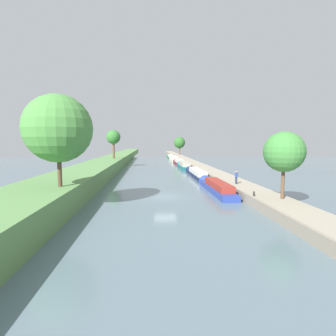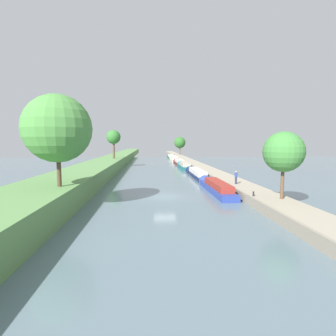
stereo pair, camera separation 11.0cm
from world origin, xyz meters
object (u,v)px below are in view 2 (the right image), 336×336
(narrowboat_navy, at_px, (196,173))
(person_walking, at_px, (236,177))
(narrowboat_teal, at_px, (184,166))
(mooring_bollard_far, at_px, (174,154))
(narrowboat_blue, at_px, (215,187))
(mooring_bollard_near, at_px, (253,194))
(narrowboat_cream, at_px, (174,159))
(narrowboat_green, at_px, (171,157))
(narrowboat_maroon, at_px, (179,162))

(narrowboat_navy, relative_size, person_walking, 9.28)
(narrowboat_teal, xyz_separation_m, person_walking, (2.80, -30.37, 1.16))
(mooring_bollard_far, bearing_deg, narrowboat_blue, -91.40)
(narrowboat_blue, distance_m, mooring_bollard_near, 7.77)
(mooring_bollard_near, xyz_separation_m, mooring_bollard_far, (0.00, 86.30, 0.00))
(narrowboat_blue, xyz_separation_m, mooring_bollard_far, (1.92, 78.80, 0.52))
(mooring_bollard_near, bearing_deg, narrowboat_cream, 91.81)
(person_walking, bearing_deg, narrowboat_green, 92.09)
(narrowboat_green, distance_m, person_walking, 71.91)
(narrowboat_green, height_order, person_walking, person_walking)
(narrowboat_maroon, relative_size, mooring_bollard_far, 28.55)
(narrowboat_green, xyz_separation_m, mooring_bollard_near, (1.88, -79.52, 0.57))
(narrowboat_navy, distance_m, mooring_bollard_near, 22.89)
(narrowboat_blue, height_order, narrowboat_maroon, narrowboat_blue)
(narrowboat_teal, distance_m, mooring_bollard_near, 38.10)
(narrowboat_maroon, distance_m, narrowboat_cream, 14.10)
(narrowboat_navy, relative_size, narrowboat_maroon, 1.20)
(narrowboat_teal, relative_size, narrowboat_maroon, 0.96)
(narrowboat_maroon, height_order, narrowboat_green, narrowboat_maroon)
(narrowboat_blue, xyz_separation_m, person_walking, (2.66, 0.17, 1.17))
(narrowboat_cream, relative_size, mooring_bollard_far, 29.58)
(narrowboat_green, distance_m, mooring_bollard_near, 79.55)
(narrowboat_teal, distance_m, narrowboat_maroon, 12.42)
(narrowboat_blue, xyz_separation_m, narrowboat_navy, (0.20, 15.31, -0.02))
(narrowboat_blue, relative_size, narrowboat_navy, 0.86)
(person_walking, bearing_deg, narrowboat_maroon, 93.56)
(narrowboat_navy, xyz_separation_m, mooring_bollard_near, (1.73, -22.82, 0.54))
(narrowboat_maroon, distance_m, mooring_bollard_near, 50.51)
(mooring_bollard_near, bearing_deg, narrowboat_blue, 104.38)
(narrowboat_maroon, bearing_deg, narrowboat_teal, -90.65)
(narrowboat_cream, distance_m, mooring_bollard_far, 21.84)
(narrowboat_green, xyz_separation_m, mooring_bollard_far, (1.88, 6.78, 0.57))
(mooring_bollard_near, distance_m, mooring_bollard_far, 86.30)
(person_walking, distance_m, mooring_bollard_far, 78.64)
(narrowboat_green, bearing_deg, narrowboat_maroon, -90.09)
(narrowboat_blue, height_order, mooring_bollard_far, narrowboat_blue)
(narrowboat_navy, relative_size, narrowboat_cream, 1.16)
(mooring_bollard_far, bearing_deg, narrowboat_maroon, -93.08)
(narrowboat_navy, bearing_deg, narrowboat_teal, 91.28)
(narrowboat_navy, height_order, person_walking, person_walking)
(narrowboat_blue, relative_size, narrowboat_cream, 0.99)
(narrowboat_green, relative_size, mooring_bollard_far, 34.06)
(narrowboat_blue, relative_size, mooring_bollard_far, 29.33)
(narrowboat_navy, relative_size, mooring_bollard_far, 34.23)
(narrowboat_green, bearing_deg, mooring_bollard_near, -88.64)
(narrowboat_navy, distance_m, mooring_bollard_far, 63.51)
(narrowboat_navy, bearing_deg, person_walking, -80.77)
(narrowboat_teal, height_order, person_walking, person_walking)
(narrowboat_cream, xyz_separation_m, mooring_bollard_far, (2.04, 21.74, 0.46))
(narrowboat_blue, xyz_separation_m, narrowboat_cream, (-0.11, 57.06, 0.06))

